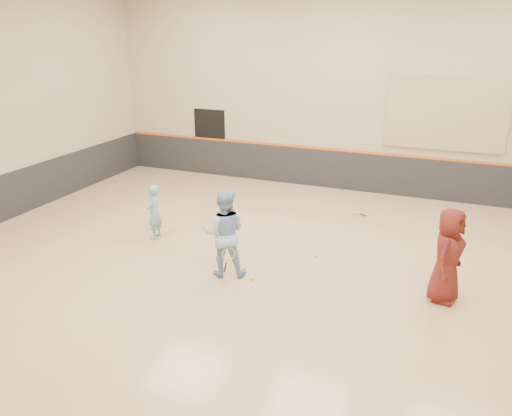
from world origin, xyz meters
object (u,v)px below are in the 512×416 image
at_px(instructor, 224,233).
at_px(spare_racket, 357,211).
at_px(young_man, 448,255).
at_px(girl, 154,212).

distance_m(instructor, spare_racket, 4.96).
xyz_separation_m(instructor, young_man, (4.14, 0.57, -0.01)).
distance_m(girl, young_man, 6.50).
distance_m(girl, instructor, 2.58).
bearing_deg(girl, young_man, 79.62).
height_order(young_man, spare_racket, young_man).
relative_size(instructor, spare_racket, 2.70).
xyz_separation_m(girl, young_man, (6.47, -0.49, 0.24)).
bearing_deg(instructor, spare_racket, -132.00).
distance_m(young_man, spare_racket, 4.70).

